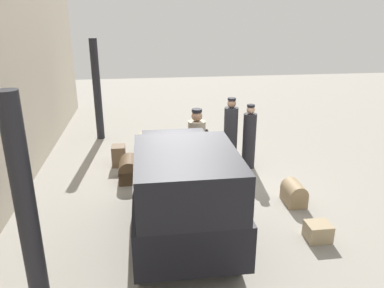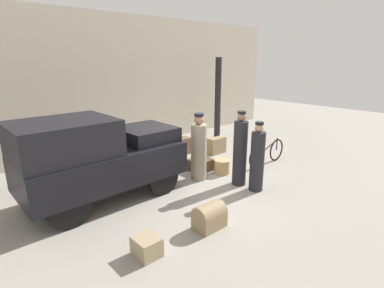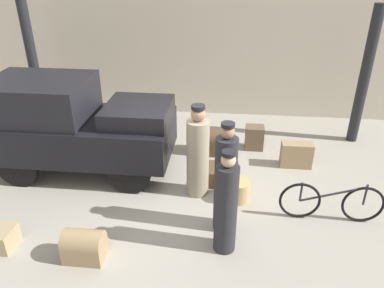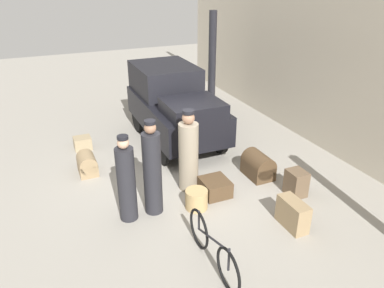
# 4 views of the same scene
# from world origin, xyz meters

# --- Properties ---
(ground_plane) EXTENTS (30.00, 30.00, 0.00)m
(ground_plane) POSITION_xyz_m (0.00, 0.00, 0.00)
(ground_plane) COLOR gray
(station_building_facade) EXTENTS (16.00, 0.15, 4.50)m
(station_building_facade) POSITION_xyz_m (0.00, 4.08, 2.25)
(station_building_facade) COLOR beige
(station_building_facade) RESTS_ON ground
(canopy_pillar_right) EXTENTS (0.24, 0.24, 3.12)m
(canopy_pillar_right) POSITION_xyz_m (3.80, 2.67, 1.56)
(canopy_pillar_right) COLOR black
(canopy_pillar_right) RESTS_ON ground
(truck) EXTENTS (3.50, 1.66, 1.90)m
(truck) POSITION_xyz_m (-2.18, 0.69, 1.03)
(truck) COLOR black
(truck) RESTS_ON ground
(bicycle) EXTENTS (1.70, 0.04, 0.73)m
(bicycle) POSITION_xyz_m (2.59, -0.49, 0.35)
(bicycle) COLOR black
(bicycle) RESTS_ON ground
(wicker_basket) EXTENTS (0.44, 0.44, 0.39)m
(wicker_basket) POSITION_xyz_m (1.06, -0.08, 0.19)
(wicker_basket) COLOR tan
(wicker_basket) RESTS_ON ground
(porter_with_bicycle) EXTENTS (0.41, 0.41, 1.75)m
(porter_with_bicycle) POSITION_xyz_m (0.32, 0.07, 0.80)
(porter_with_bicycle) COLOR gray
(porter_with_bicycle) RESTS_ON ground
(porter_standing_middle) EXTENTS (0.33, 0.33, 1.68)m
(porter_standing_middle) POSITION_xyz_m (0.86, -1.37, 0.78)
(porter_standing_middle) COLOR #232328
(porter_standing_middle) RESTS_ON ground
(conductor_in_dark_uniform) EXTENTS (0.34, 0.34, 1.87)m
(conductor_in_dark_uniform) POSITION_xyz_m (0.83, -0.87, 0.87)
(conductor_in_dark_uniform) COLOR #232328
(conductor_in_dark_uniform) RESTS_ON ground
(suitcase_black_upright) EXTENTS (0.60, 0.55, 0.33)m
(suitcase_black_upright) POSITION_xyz_m (0.77, 0.47, 0.17)
(suitcase_black_upright) COLOR #4C3823
(suitcase_black_upright) RESTS_ON ground
(trunk_large_brown) EXTENTS (0.64, 0.29, 0.53)m
(trunk_large_brown) POSITION_xyz_m (2.28, 1.26, 0.27)
(trunk_large_brown) COLOR #937A56
(trunk_large_brown) RESTS_ON ground
(trunk_wicker_pale) EXTENTS (0.72, 0.49, 0.57)m
(trunk_wicker_pale) POSITION_xyz_m (0.48, 1.68, 0.26)
(trunk_wicker_pale) COLOR #4C3823
(trunk_wicker_pale) RESTS_ON ground
(trunk_umber_medium) EXTENTS (0.37, 0.43, 0.32)m
(trunk_umber_medium) POSITION_xyz_m (-2.51, -1.70, 0.16)
(trunk_umber_medium) COLOR #9E8966
(trunk_umber_medium) RESTS_ON ground
(suitcase_tan_flat) EXTENTS (0.41, 0.35, 0.54)m
(suitcase_tan_flat) POSITION_xyz_m (1.44, 1.98, 0.27)
(suitcase_tan_flat) COLOR brown
(suitcase_tan_flat) RESTS_ON ground
(trunk_barrel_dark) EXTENTS (0.58, 0.40, 0.49)m
(trunk_barrel_dark) POSITION_xyz_m (-1.17, -1.79, 0.23)
(trunk_barrel_dark) COLOR #937A56
(trunk_barrel_dark) RESTS_ON ground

